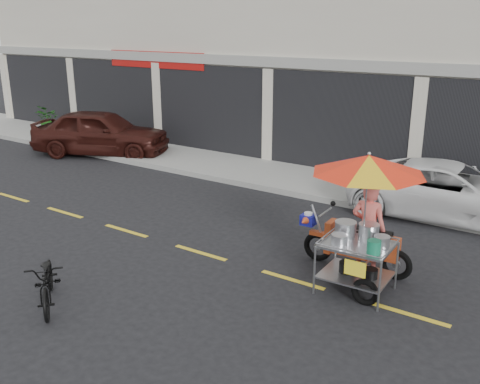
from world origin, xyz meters
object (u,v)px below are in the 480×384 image
Objects in this scene: maroon_sedan at (101,132)px; near_bicycle at (48,281)px; white_pickup at (451,191)px; food_vendor_rig at (366,201)px.

near_bicycle is (6.95, -7.26, -0.35)m from maroon_sedan.
maroon_sedan is at bearing 82.94° from near_bicycle.
maroon_sedan is 2.90× the size of near_bicycle.
white_pickup is at bearing 10.82° from near_bicycle.
near_bicycle is 5.13m from food_vendor_rig.
maroon_sedan is at bearing 86.91° from white_pickup.
near_bicycle is at bearing -160.54° from maroon_sedan.
food_vendor_rig is at bearing -8.08° from near_bicycle.
food_vendor_rig reaches higher than maroon_sedan.
maroon_sedan is 1.00× the size of white_pickup.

